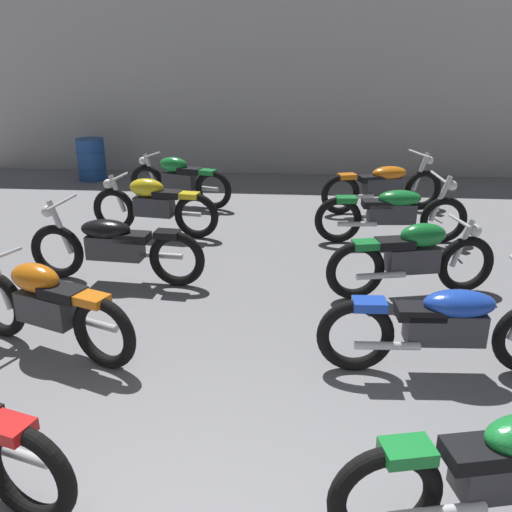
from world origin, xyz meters
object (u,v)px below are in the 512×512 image
object	(u,v)px
motorcycle_right_row_1	(446,325)
motorcycle_right_row_4	(384,185)
motorcycle_left_row_1	(46,305)
motorcycle_right_row_2	(413,257)
motorcycle_left_row_2	(114,246)
motorcycle_right_row_3	(392,212)
oil_drum	(91,159)
motorcycle_left_row_4	(179,180)
motorcycle_left_row_3	(153,205)

from	to	relation	value
motorcycle_right_row_1	motorcycle_right_row_4	world-z (taller)	same
motorcycle_left_row_1	motorcycle_right_row_2	xyz separation A→B (m)	(3.55, 1.53, 0.00)
motorcycle_left_row_2	motorcycle_right_row_4	xyz separation A→B (m)	(3.55, 3.34, 0.00)
motorcycle_right_row_2	motorcycle_right_row_3	distance (m)	1.82
motorcycle_right_row_3	motorcycle_left_row_2	bearing A→B (deg)	-153.73
motorcycle_left_row_2	motorcycle_left_row_1	bearing A→B (deg)	-93.49
motorcycle_right_row_3	oil_drum	world-z (taller)	motorcycle_right_row_3
oil_drum	motorcycle_left_row_1	bearing A→B (deg)	-73.14
motorcycle_right_row_4	motorcycle_right_row_3	bearing A→B (deg)	-92.77
motorcycle_right_row_1	motorcycle_right_row_2	distance (m)	1.61
motorcycle_left_row_2	oil_drum	distance (m)	5.66
motorcycle_left_row_4	oil_drum	xyz separation A→B (m)	(-2.22, 1.80, -0.03)
motorcycle_left_row_4	oil_drum	world-z (taller)	motorcycle_left_row_4
motorcycle_left_row_4	motorcycle_right_row_2	distance (m)	4.90
motorcycle_left_row_1	motorcycle_right_row_3	xyz separation A→B (m)	(3.57, 3.36, -0.01)
motorcycle_left_row_3	motorcycle_left_row_4	distance (m)	1.64
motorcycle_left_row_1	motorcycle_right_row_4	world-z (taller)	motorcycle_right_row_4
motorcycle_left_row_4	motorcycle_right_row_1	world-z (taller)	motorcycle_right_row_1
motorcycle_left_row_1	oil_drum	xyz separation A→B (m)	(-2.08, 6.87, -0.03)
motorcycle_left_row_2	motorcycle_left_row_4	distance (m)	3.42
motorcycle_right_row_2	oil_drum	world-z (taller)	motorcycle_right_row_2
motorcycle_left_row_3	oil_drum	distance (m)	4.08
motorcycle_left_row_1	motorcycle_right_row_2	size ratio (longest dim) A/B	0.96
motorcycle_left_row_2	motorcycle_right_row_2	bearing A→B (deg)	-1.80
motorcycle_left_row_3	motorcycle_right_row_1	bearing A→B (deg)	-45.51
motorcycle_left_row_3	motorcycle_left_row_4	xyz separation A→B (m)	(0.03, 1.64, 0.00)
motorcycle_left_row_1	motorcycle_right_row_1	bearing A→B (deg)	-1.18
motorcycle_left_row_2	oil_drum	bearing A→B (deg)	112.66
motorcycle_left_row_4	motorcycle_right_row_3	distance (m)	3.83
motorcycle_right_row_1	motorcycle_right_row_3	distance (m)	3.43
motorcycle_right_row_3	oil_drum	distance (m)	6.65
motorcycle_left_row_2	motorcycle_right_row_3	bearing A→B (deg)	26.27
motorcycle_left_row_1	motorcycle_left_row_2	bearing A→B (deg)	86.51
motorcycle_left_row_1	motorcycle_right_row_4	xyz separation A→B (m)	(3.65, 4.98, -0.01)
motorcycle_right_row_3	motorcycle_right_row_4	xyz separation A→B (m)	(0.08, 1.62, 0.00)
motorcycle_right_row_3	motorcycle_left_row_1	bearing A→B (deg)	-136.77
motorcycle_right_row_3	oil_drum	bearing A→B (deg)	148.15
motorcycle_right_row_1	oil_drum	distance (m)	8.94
motorcycle_right_row_1	motorcycle_right_row_3	xyz separation A→B (m)	(0.02, 3.43, 0.00)
motorcycle_right_row_4	motorcycle_left_row_4	bearing A→B (deg)	178.62
motorcycle_right_row_3	motorcycle_right_row_4	distance (m)	1.62
motorcycle_left_row_1	oil_drum	size ratio (longest dim) A/B	2.20
motorcycle_left_row_2	motorcycle_left_row_3	bearing A→B (deg)	89.53
motorcycle_left_row_3	motorcycle_right_row_2	world-z (taller)	same
motorcycle_left_row_3	motorcycle_right_row_2	distance (m)	3.92
motorcycle_left_row_2	motorcycle_right_row_2	size ratio (longest dim) A/B	1.12
motorcycle_left_row_1	motorcycle_left_row_3	size ratio (longest dim) A/B	0.95
motorcycle_left_row_1	motorcycle_right_row_2	bearing A→B (deg)	23.40
motorcycle_right_row_1	motorcycle_right_row_3	world-z (taller)	same
motorcycle_left_row_2	motorcycle_left_row_3	xyz separation A→B (m)	(0.01, 1.78, 0.01)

